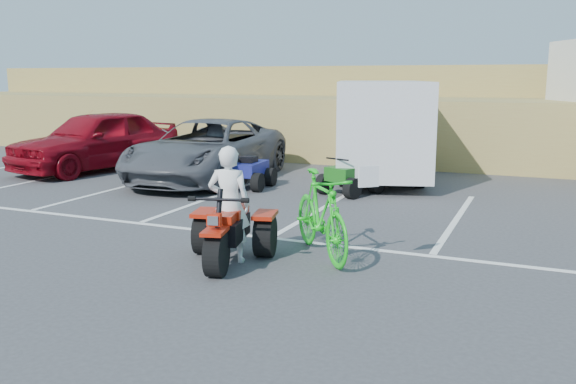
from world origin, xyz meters
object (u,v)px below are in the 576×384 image
at_px(red_trike_atv, 228,264).
at_px(green_dirt_bike, 321,214).
at_px(quad_atv_blue, 249,188).
at_px(cargo_trailer, 380,126).
at_px(red_car, 97,140).
at_px(rider, 229,204).
at_px(quad_atv_green, 350,194).
at_px(grey_pickup, 207,150).

xyz_separation_m(red_trike_atv, green_dirt_bike, (1.12, 0.90, 0.65)).
distance_m(red_trike_atv, quad_atv_blue, 6.20).
bearing_deg(cargo_trailer, green_dirt_bike, -99.10).
xyz_separation_m(red_car, cargo_trailer, (7.96, 1.81, 0.51)).
height_order(red_car, cargo_trailer, cargo_trailer).
height_order(rider, red_car, red_car).
distance_m(cargo_trailer, quad_atv_blue, 3.98).
bearing_deg(cargo_trailer, red_trike_atv, -107.53).
xyz_separation_m(red_trike_atv, quad_atv_green, (0.02, 5.91, 0.00)).
xyz_separation_m(quad_atv_blue, quad_atv_green, (2.52, 0.24, 0.00)).
bearing_deg(quad_atv_green, rider, -69.79).
bearing_deg(red_trike_atv, quad_atv_blue, 99.78).
distance_m(green_dirt_bike, grey_pickup, 7.51).
relative_size(red_trike_atv, green_dirt_bike, 0.77).
height_order(red_car, quad_atv_blue, red_car).
bearing_deg(grey_pickup, quad_atv_blue, -26.60).
relative_size(quad_atv_blue, quad_atv_green, 0.97).
xyz_separation_m(red_trike_atv, rider, (-0.04, 0.15, 0.86)).
bearing_deg(quad_atv_blue, cargo_trailer, 42.96).
xyz_separation_m(rider, quad_atv_green, (0.06, 5.77, -0.86)).
distance_m(rider, quad_atv_blue, 6.11).
distance_m(green_dirt_bike, quad_atv_blue, 6.02).
xyz_separation_m(green_dirt_bike, quad_atv_green, (-1.10, 5.02, -0.65)).
xyz_separation_m(red_trike_atv, quad_atv_blue, (-2.50, 5.67, 0.00)).
bearing_deg(quad_atv_green, red_car, -164.05).
height_order(green_dirt_bike, grey_pickup, grey_pickup).
distance_m(rider, red_car, 10.17).
bearing_deg(quad_atv_green, red_trike_atv, -69.42).
bearing_deg(red_trike_atv, quad_atv_green, 75.83).
bearing_deg(red_car, green_dirt_bike, -20.34).
distance_m(grey_pickup, quad_atv_green, 4.17).
xyz_separation_m(grey_pickup, quad_atv_blue, (1.56, -0.66, -0.79)).
relative_size(red_car, quad_atv_green, 3.78).
bearing_deg(red_trike_atv, grey_pickup, 108.66).
height_order(grey_pickup, red_car, red_car).
height_order(green_dirt_bike, quad_atv_green, green_dirt_bike).
relative_size(green_dirt_bike, grey_pickup, 0.38).
distance_m(green_dirt_bike, cargo_trailer, 7.61).
relative_size(cargo_trailer, quad_atv_green, 4.34).
bearing_deg(green_dirt_bike, grey_pickup, 93.91).
bearing_deg(grey_pickup, red_trike_atv, -60.98).
xyz_separation_m(green_dirt_bike, quad_atv_blue, (-3.61, 4.77, -0.65)).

